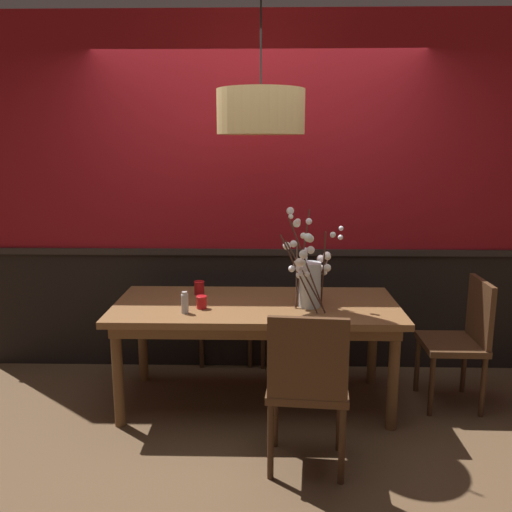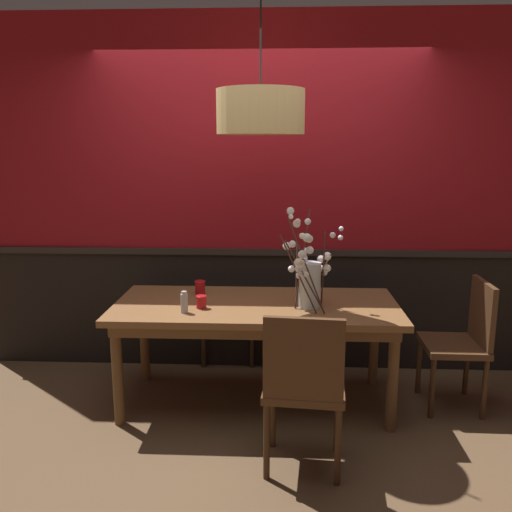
# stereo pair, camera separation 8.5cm
# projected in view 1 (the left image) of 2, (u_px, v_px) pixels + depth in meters

# --- Properties ---
(ground_plane) EXTENTS (24.00, 24.00, 0.00)m
(ground_plane) POSITION_uv_depth(u_px,v_px,m) (256.00, 402.00, 3.82)
(ground_plane) COLOR brown
(back_wall) EXTENTS (4.51, 0.14, 2.78)m
(back_wall) POSITION_uv_depth(u_px,v_px,m) (258.00, 199.00, 4.22)
(back_wall) COLOR black
(back_wall) RESTS_ON ground
(dining_table) EXTENTS (1.94, 0.87, 0.74)m
(dining_table) POSITION_uv_depth(u_px,v_px,m) (256.00, 315.00, 3.69)
(dining_table) COLOR brown
(dining_table) RESTS_ON ground
(chair_far_side_right) EXTENTS (0.47, 0.47, 0.88)m
(chair_far_side_right) POSITION_uv_depth(u_px,v_px,m) (288.00, 302.00, 4.52)
(chair_far_side_right) COLOR #4C301C
(chair_far_side_right) RESTS_ON ground
(chair_far_side_left) EXTENTS (0.47, 0.42, 0.95)m
(chair_far_side_left) POSITION_uv_depth(u_px,v_px,m) (227.00, 297.00, 4.55)
(chair_far_side_left) COLOR #4C301C
(chair_far_side_left) RESTS_ON ground
(chair_head_east_end) EXTENTS (0.41, 0.43, 0.90)m
(chair_head_east_end) POSITION_uv_depth(u_px,v_px,m) (462.00, 335.00, 3.70)
(chair_head_east_end) COLOR #4C301C
(chair_head_east_end) RESTS_ON ground
(chair_near_side_right) EXTENTS (0.48, 0.42, 0.94)m
(chair_near_side_right) POSITION_uv_depth(u_px,v_px,m) (307.00, 382.00, 2.91)
(chair_near_side_right) COLOR #4C301C
(chair_near_side_right) RESTS_ON ground
(vase_with_blossoms) EXTENTS (0.42, 0.45, 0.66)m
(vase_with_blossoms) POSITION_uv_depth(u_px,v_px,m) (309.00, 277.00, 3.54)
(vase_with_blossoms) COLOR silver
(vase_with_blossoms) RESTS_ON dining_table
(candle_holder_nearer_center) EXTENTS (0.07, 0.07, 0.09)m
(candle_holder_nearer_center) POSITION_uv_depth(u_px,v_px,m) (202.00, 302.00, 3.55)
(candle_holder_nearer_center) COLOR red
(candle_holder_nearer_center) RESTS_ON dining_table
(candle_holder_nearer_edge) EXTENTS (0.08, 0.08, 0.10)m
(candle_holder_nearer_edge) POSITION_uv_depth(u_px,v_px,m) (199.00, 288.00, 3.88)
(candle_holder_nearer_edge) COLOR red
(candle_holder_nearer_edge) RESTS_ON dining_table
(condiment_bottle) EXTENTS (0.05, 0.05, 0.14)m
(condiment_bottle) POSITION_uv_depth(u_px,v_px,m) (185.00, 303.00, 3.44)
(condiment_bottle) COLOR #ADADB2
(condiment_bottle) RESTS_ON dining_table
(pendant_lamp) EXTENTS (0.56, 0.56, 0.91)m
(pendant_lamp) POSITION_uv_depth(u_px,v_px,m) (261.00, 112.00, 3.36)
(pendant_lamp) COLOR tan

